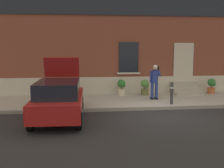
{
  "coord_description": "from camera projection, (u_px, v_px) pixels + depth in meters",
  "views": [
    {
      "loc": [
        -3.32,
        -10.51,
        2.73
      ],
      "look_at": [
        -1.89,
        1.6,
        1.1
      ],
      "focal_mm": 43.51,
      "sensor_mm": 36.0,
      "label": 1
    }
  ],
  "objects": [
    {
      "name": "person_on_phone",
      "position": [
        155.0,
        80.0,
        13.47
      ],
      "size": [
        0.51,
        0.48,
        1.75
      ],
      "rotation": [
        0.0,
        0.0,
        0.14
      ],
      "color": "navy",
      "rests_on": "sidewalk"
    },
    {
      "name": "planter_cream",
      "position": [
        122.0,
        87.0,
        14.86
      ],
      "size": [
        0.44,
        0.44,
        0.86
      ],
      "color": "beige",
      "rests_on": "sidewalk"
    },
    {
      "name": "bollard_near_person",
      "position": [
        172.0,
        92.0,
        12.42
      ],
      "size": [
        0.15,
        0.15,
        1.04
      ],
      "color": "#333338",
      "rests_on": "sidewalk"
    },
    {
      "name": "hatchback_car_red",
      "position": [
        59.0,
        99.0,
        10.32
      ],
      "size": [
        1.89,
        4.12,
        2.34
      ],
      "color": "maroon",
      "rests_on": "ground"
    },
    {
      "name": "planter_charcoal",
      "position": [
        74.0,
        88.0,
        14.43
      ],
      "size": [
        0.44,
        0.44,
        0.86
      ],
      "color": "#2D2D30",
      "rests_on": "sidewalk"
    },
    {
      "name": "planter_terracotta",
      "position": [
        212.0,
        86.0,
        15.37
      ],
      "size": [
        0.44,
        0.44,
        0.86
      ],
      "color": "#B25B38",
      "rests_on": "sidewalk"
    },
    {
      "name": "entrance_stoop",
      "position": [
        185.0,
        89.0,
        15.4
      ],
      "size": [
        1.62,
        1.28,
        0.64
      ],
      "color": "#9E998E",
      "rests_on": "sidewalk"
    },
    {
      "name": "building_facade",
      "position": [
        137.0,
        31.0,
        15.8
      ],
      "size": [
        24.0,
        1.52,
        7.5
      ],
      "color": "brown",
      "rests_on": "ground"
    },
    {
      "name": "planter_olive",
      "position": [
        145.0,
        87.0,
        14.84
      ],
      "size": [
        0.44,
        0.44,
        0.86
      ],
      "color": "#606B38",
      "rests_on": "sidewalk"
    },
    {
      "name": "curb_edge",
      "position": [
        156.0,
        108.0,
        12.01
      ],
      "size": [
        24.0,
        0.12,
        0.15
      ],
      "primitive_type": "cube",
      "color": "gray",
      "rests_on": "ground"
    },
    {
      "name": "sidewalk",
      "position": [
        146.0,
        100.0,
        13.84
      ],
      "size": [
        24.0,
        3.6,
        0.15
      ],
      "primitive_type": "cube",
      "color": "#99968E",
      "rests_on": "ground"
    },
    {
      "name": "ground_plane",
      "position": [
        162.0,
        115.0,
        11.09
      ],
      "size": [
        80.0,
        80.0,
        0.0
      ],
      "primitive_type": "plane",
      "color": "#232326"
    }
  ]
}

